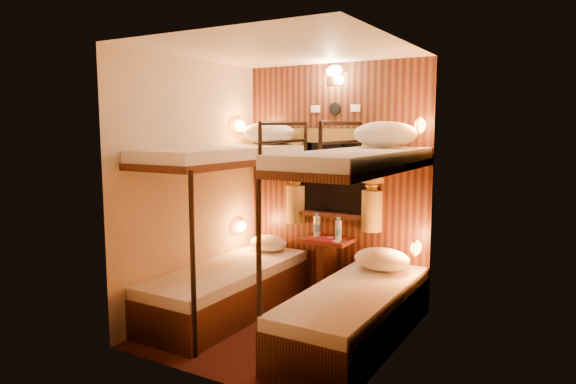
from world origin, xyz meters
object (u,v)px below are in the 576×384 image
Objects in this scene: bunk_left at (228,256)px; bunk_right at (356,276)px; table at (326,261)px; bottle_left at (317,227)px; bottle_right at (338,230)px.

bunk_left is 1.00× the size of bunk_right.
bottle_left is at bearing 179.50° from table.
bunk_left is 0.97m from bottle_left.
bunk_right is 1.02m from table.
table is at bearing 129.67° from bunk_right.
bunk_left is 8.20× the size of bottle_right.
bunk_right is at bearing -45.99° from bottle_left.
bunk_left is at bearing -124.63° from bottle_left.
bunk_left is 7.51× the size of bottle_left.
bottle_right is (0.25, -0.02, -0.01)m from bottle_left.
table is 2.83× the size of bottle_right.
bottle_left is (-0.11, 0.00, 0.34)m from table.
table is 2.59× the size of bottle_left.
bottle_left is at bearing 134.01° from bunk_right.
bunk_left is 1.30m from bunk_right.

